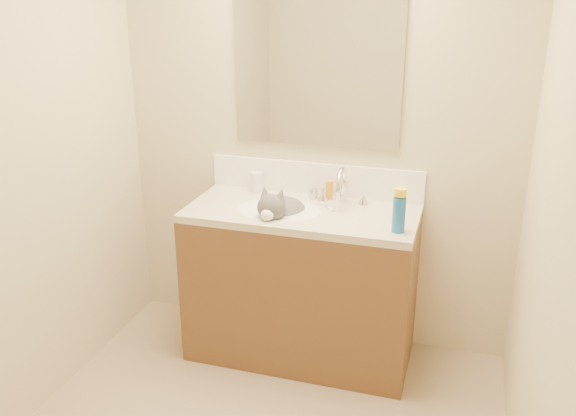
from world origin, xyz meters
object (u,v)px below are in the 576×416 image
Objects in this scene: pill_bottle at (257,182)px; amber_bottle at (329,190)px; faucet at (342,189)px; cat at (280,215)px; vanity_cabinet at (301,287)px; spray_can at (399,215)px; silver_jar at (314,194)px; basin at (278,222)px.

pill_bottle is 0.42m from amber_bottle.
cat is (-0.29, -0.17, -0.12)m from faucet.
vanity_cabinet is 0.76m from spray_can.
spray_can is (0.84, -0.36, 0.03)m from pill_bottle.
vanity_cabinet is 22.17× the size of silver_jar.
basin is 4.40× the size of amber_bottle.
amber_bottle is at bearing 64.57° from vanity_cabinet.
basin is at bearing -49.15° from pill_bottle.
faucet reaches higher than amber_bottle.
vanity_cabinet is 0.43m from cat.
faucet is at bearing -39.20° from amber_bottle.
silver_jar is at bearing 58.56° from basin.
pill_bottle reaches higher than silver_jar.
amber_bottle is (0.42, 0.00, -0.01)m from pill_bottle.
cat is at bearing -0.32° from basin.
cat reaches higher than silver_jar.
silver_jar is 0.32× the size of spray_can.
silver_jar is (0.12, 0.22, 0.06)m from cat.
basin is 1.61× the size of faucet.
pill_bottle is at bearing 172.54° from faucet.
basin is at bearing -132.81° from amber_bottle.
cat is 3.47× the size of pill_bottle.
pill_bottle is 2.13× the size of silver_jar.
cat is at bearing -131.34° from amber_bottle.
faucet is 5.17× the size of silver_jar.
vanity_cabinet is 10.41× the size of pill_bottle.
vanity_cabinet is 7.08× the size of spray_can.
amber_bottle is (-0.08, 0.07, -0.03)m from faucet.
basin is 0.04m from cat.
basin is 3.90× the size of pill_bottle.
pill_bottle is 0.68× the size of spray_can.
silver_jar is at bearing 63.81° from cat.
faucet reaches higher than cat.
basin is (-0.12, -0.03, 0.38)m from vanity_cabinet.
vanity_cabinet is at bearing 163.43° from spray_can.
vanity_cabinet is at bearing 14.04° from basin.
cat is 0.32m from amber_bottle.
cat is at bearing -149.97° from faucet.
pill_bottle is at bearing 147.75° from vanity_cabinet.
cat is 0.65m from spray_can.
basin is at bearing 169.00° from spray_can.
basin is 0.34m from amber_bottle.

